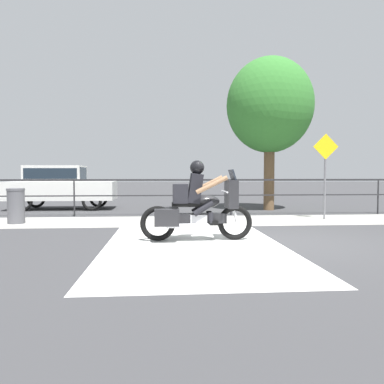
{
  "coord_description": "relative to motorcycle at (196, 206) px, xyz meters",
  "views": [
    {
      "loc": [
        -2.26,
        -7.32,
        1.35
      ],
      "look_at": [
        -1.59,
        1.24,
        0.94
      ],
      "focal_mm": 35.0,
      "sensor_mm": 36.0,
      "label": 1
    }
  ],
  "objects": [
    {
      "name": "trash_bin",
      "position": [
        -4.67,
        2.96,
        -0.22
      ],
      "size": [
        0.47,
        0.47,
        0.97
      ],
      "color": "#515156",
      "rests_on": "ground"
    },
    {
      "name": "ground_plane",
      "position": [
        1.58,
        -0.22,
        -0.71
      ],
      "size": [
        120.0,
        120.0,
        0.0
      ],
      "primitive_type": "plane",
      "color": "#38383A"
    },
    {
      "name": "street_sign",
      "position": [
        4.14,
        3.23,
        0.91
      ],
      "size": [
        0.76,
        0.06,
        2.55
      ],
      "color": "slate",
      "rests_on": "ground"
    },
    {
      "name": "parked_car",
      "position": [
        -4.64,
        7.26,
        0.25
      ],
      "size": [
        4.02,
        1.6,
        1.69
      ],
      "rotation": [
        0.0,
        0.0,
        0.06
      ],
      "color": "silver",
      "rests_on": "ground"
    },
    {
      "name": "crosswalk_band",
      "position": [
        -0.09,
        -0.42,
        -0.7
      ],
      "size": [
        3.35,
        6.0,
        0.01
      ],
      "primitive_type": "cube",
      "color": "silver",
      "rests_on": "ground"
    },
    {
      "name": "sidewalk_band",
      "position": [
        1.58,
        3.18,
        -0.7
      ],
      "size": [
        44.0,
        2.4,
        0.01
      ],
      "primitive_type": "cube",
      "color": "#A8A59E",
      "rests_on": "ground"
    },
    {
      "name": "motorcycle",
      "position": [
        0.0,
        0.0,
        0.0
      ],
      "size": [
        2.29,
        0.76,
        1.63
      ],
      "rotation": [
        0.0,
        0.0,
        0.08
      ],
      "color": "black",
      "rests_on": "ground"
    },
    {
      "name": "tree_behind_sign",
      "position": [
        3.35,
        6.37,
        3.21
      ],
      "size": [
        3.24,
        3.24,
        5.73
      ],
      "color": "brown",
      "rests_on": "ground"
    },
    {
      "name": "fence_railing",
      "position": [
        1.58,
        4.7,
        0.23
      ],
      "size": [
        36.0,
        0.05,
        1.2
      ],
      "color": "#232326",
      "rests_on": "ground"
    }
  ]
}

